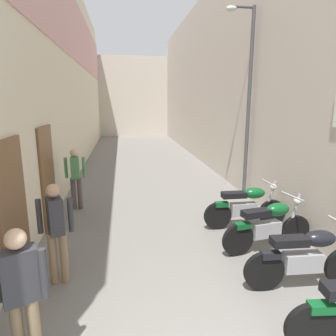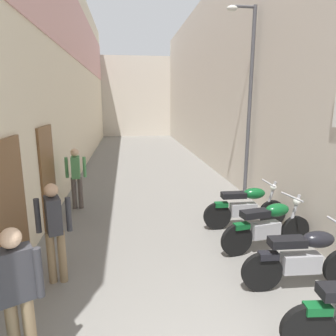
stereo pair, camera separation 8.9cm
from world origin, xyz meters
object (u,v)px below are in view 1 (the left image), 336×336
motorcycle_fourth (246,206)px  pedestrian_further_down (75,174)px  motorcycle_second (307,257)px  pedestrian_mid_alley (56,227)px  motorcycle_third (269,225)px  pedestrian_by_doorway (22,291)px  street_lamp (246,92)px

motorcycle_fourth → pedestrian_further_down: (-3.82, 1.77, 0.42)m
pedestrian_further_down → motorcycle_second: bearing=-46.3°
pedestrian_further_down → pedestrian_mid_alley: bearing=-86.6°
motorcycle_third → motorcycle_fourth: bearing=90.0°
pedestrian_by_doorway → motorcycle_fourth: bearing=40.6°
motorcycle_second → motorcycle_fourth: (0.00, 2.22, 0.00)m
motorcycle_third → street_lamp: (0.71, 3.06, 2.45)m
motorcycle_fourth → pedestrian_by_doorway: bearing=-139.4°
motorcycle_fourth → street_lamp: size_ratio=0.36×
motorcycle_second → pedestrian_by_doorway: size_ratio=1.18×
motorcycle_second → motorcycle_fourth: 2.22m
motorcycle_fourth → pedestrian_mid_alley: 3.97m
motorcycle_second → street_lamp: bearing=80.5°
street_lamp → pedestrian_further_down: bearing=-176.9°
pedestrian_by_doorway → pedestrian_mid_alley: bearing=89.7°
motorcycle_second → street_lamp: 4.94m
pedestrian_further_down → street_lamp: size_ratio=0.31×
pedestrian_further_down → street_lamp: (4.53, 0.24, 2.03)m
motorcycle_fourth → pedestrian_mid_alley: size_ratio=1.18×
motorcycle_second → pedestrian_mid_alley: (-3.63, 0.67, 0.42)m
motorcycle_fourth → street_lamp: street_lamp is taller
pedestrian_mid_alley → pedestrian_further_down: (-0.20, 3.32, 0.00)m
pedestrian_by_doorway → pedestrian_further_down: (-0.19, 4.89, 0.00)m
pedestrian_mid_alley → pedestrian_further_down: bearing=93.4°
motorcycle_second → motorcycle_third: same height
motorcycle_third → pedestrian_further_down: 4.77m
motorcycle_fourth → pedestrian_mid_alley: (-3.63, -1.55, 0.42)m
motorcycle_fourth → pedestrian_further_down: 4.23m
motorcycle_second → motorcycle_third: size_ratio=1.01×
motorcycle_second → motorcycle_fourth: same height
motorcycle_third → pedestrian_further_down: size_ratio=1.17×
motorcycle_second → motorcycle_fourth: size_ratio=1.00×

